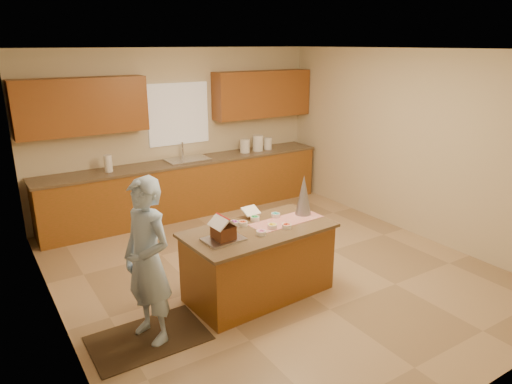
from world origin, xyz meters
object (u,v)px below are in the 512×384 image
at_px(island_base, 259,263).
at_px(boy, 148,261).
at_px(tinsel_tree, 304,195).
at_px(gingerbread_house, 223,230).

relative_size(island_base, boy, 0.98).
relative_size(tinsel_tree, gingerbread_house, 1.86).
distance_m(boy, gingerbread_house, 0.85).
height_order(island_base, tinsel_tree, tinsel_tree).
bearing_deg(island_base, tinsel_tree, 3.67).
distance_m(island_base, gingerbread_house, 0.73).
relative_size(island_base, tinsel_tree, 3.27).
relative_size(tinsel_tree, boy, 0.30).
height_order(tinsel_tree, boy, boy).
distance_m(tinsel_tree, gingerbread_house, 1.19).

